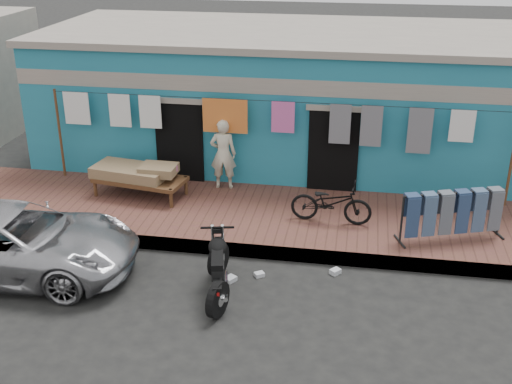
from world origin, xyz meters
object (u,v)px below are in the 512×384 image
Objects in this scene: seated_person at (223,154)px; bicycle at (331,198)px; jeans_rack at (452,214)px; car at (13,240)px; motorcycle at (218,267)px; charpoy at (140,180)px.

bicycle is at bearing 145.70° from seated_person.
bicycle is 0.76× the size of jeans_rack.
motorcycle is (3.76, -0.11, -0.11)m from car.
seated_person is at bearing 65.02° from bicycle.
motorcycle reaches higher than charpoy.
bicycle is at bearing 171.75° from jeans_rack.
charpoy is (-2.49, 3.26, 0.07)m from motorcycle.
car is 8.07m from jeans_rack.
charpoy is (1.27, 3.15, -0.04)m from car.
seated_person reaches higher than bicycle.
jeans_rack is (6.50, -0.97, 0.15)m from charpoy.
motorcycle is at bearing -95.10° from car.
car reaches higher than charpoy.
charpoy is (-1.71, -0.75, -0.45)m from seated_person.
bicycle is 0.93× the size of motorcycle.
car is 4.92m from seated_person.
seated_person reaches higher than motorcycle.
seated_person is at bearing 160.28° from jeans_rack.
car is at bearing 47.31° from seated_person.
seated_person is 2.88m from bicycle.
seated_person reaches higher than car.
jeans_rack is at bearing 154.95° from seated_person.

